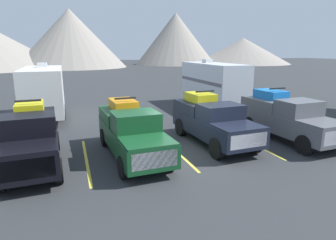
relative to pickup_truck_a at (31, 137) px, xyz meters
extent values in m
plane|color=#2D3033|center=(6.02, -0.66, -1.19)|extent=(240.00, 240.00, 0.00)
cube|color=black|center=(0.01, -0.19, -0.27)|extent=(2.26, 5.48, 0.96)
cube|color=black|center=(0.12, -2.12, 0.25)|extent=(1.97, 1.61, 0.08)
cube|color=black|center=(0.04, -0.67, 0.62)|extent=(1.93, 1.50, 0.82)
cube|color=slate|center=(0.07, -1.23, 0.66)|extent=(1.74, 0.32, 0.60)
cube|color=black|center=(-0.07, 1.26, 0.47)|extent=(2.06, 2.58, 0.50)
cube|color=silver|center=(0.16, -2.84, -0.22)|extent=(1.68, 0.15, 0.67)
cylinder|color=black|center=(1.02, -1.96, -0.75)|extent=(0.33, 0.90, 0.88)
cylinder|color=black|center=(0.82, 1.69, -0.75)|extent=(0.33, 0.90, 0.88)
cylinder|color=black|center=(-0.99, 1.59, -0.75)|extent=(0.33, 0.90, 0.88)
cube|color=yellow|center=(-0.07, 1.26, 0.94)|extent=(1.17, 1.64, 0.45)
cylinder|color=black|center=(0.40, 0.74, 0.94)|extent=(0.20, 0.45, 0.44)
cylinder|color=black|center=(-0.48, 0.70, 0.94)|extent=(0.20, 0.45, 0.44)
cylinder|color=black|center=(0.34, 1.83, 0.94)|extent=(0.20, 0.45, 0.44)
cylinder|color=black|center=(-0.54, 1.78, 0.94)|extent=(0.20, 0.45, 0.44)
cube|color=black|center=(-0.04, 0.82, 1.32)|extent=(0.99, 0.13, 0.08)
cube|color=#144723|center=(4.00, -0.26, -0.34)|extent=(2.25, 5.96, 0.87)
cube|color=#144723|center=(4.12, -2.36, 0.13)|extent=(1.94, 1.74, 0.08)
cube|color=#144723|center=(4.03, -0.78, 0.49)|extent=(1.90, 1.62, 0.80)
cube|color=slate|center=(4.07, -1.39, 0.53)|extent=(1.71, 0.32, 0.59)
cube|color=#144723|center=(3.92, 1.33, 0.35)|extent=(2.04, 2.80, 0.52)
cube|color=silver|center=(4.16, -3.15, -0.30)|extent=(1.65, 0.15, 0.61)
cylinder|color=black|center=(5.00, -2.20, -0.78)|extent=(0.32, 0.84, 0.82)
cylinder|color=black|center=(3.22, -2.29, -0.78)|extent=(0.32, 0.84, 0.82)
cylinder|color=black|center=(4.78, 1.78, -0.78)|extent=(0.32, 0.84, 0.82)
cylinder|color=black|center=(3.01, 1.69, -0.78)|extent=(0.32, 0.84, 0.82)
cube|color=orange|center=(3.92, 1.33, 0.83)|extent=(1.16, 1.78, 0.45)
cylinder|color=black|center=(4.38, 0.76, 0.83)|extent=(0.20, 0.45, 0.44)
cylinder|color=black|center=(3.51, 0.71, 0.83)|extent=(0.20, 0.45, 0.44)
cylinder|color=black|center=(4.32, 1.94, 0.83)|extent=(0.20, 0.45, 0.44)
cylinder|color=black|center=(3.45, 1.89, 0.83)|extent=(0.20, 0.45, 0.44)
cube|color=black|center=(3.94, 0.84, 1.21)|extent=(0.97, 0.13, 0.08)
cube|color=black|center=(8.17, 0.26, -0.29)|extent=(2.38, 5.62, 0.86)
cube|color=black|center=(8.28, -1.72, 0.18)|extent=(2.08, 1.65, 0.08)
cube|color=black|center=(8.20, -0.24, 0.50)|extent=(2.03, 1.54, 0.73)
cube|color=slate|center=(8.23, -0.81, 0.54)|extent=(1.84, 0.31, 0.54)
cube|color=black|center=(8.09, 1.75, 0.41)|extent=(2.17, 2.64, 0.54)
cube|color=silver|center=(8.32, -2.46, -0.25)|extent=(1.77, 0.16, 0.60)
cylinder|color=black|center=(9.23, -1.56, -0.72)|extent=(0.33, 0.94, 0.93)
cylinder|color=black|center=(7.32, -1.67, -0.72)|extent=(0.33, 0.94, 0.93)
cylinder|color=black|center=(9.03, 2.18, -0.72)|extent=(0.33, 0.94, 0.93)
cylinder|color=black|center=(7.12, 2.08, -0.72)|extent=(0.33, 0.94, 0.93)
cube|color=yellow|center=(8.09, 1.75, 0.90)|extent=(1.23, 1.68, 0.45)
cylinder|color=black|center=(8.59, 1.21, 0.89)|extent=(0.20, 0.45, 0.44)
cylinder|color=black|center=(7.66, 1.16, 0.89)|extent=(0.20, 0.45, 0.44)
cylinder|color=black|center=(8.53, 2.33, 0.89)|extent=(0.20, 0.45, 0.44)
cylinder|color=black|center=(7.60, 2.28, 0.89)|extent=(0.20, 0.45, 0.44)
cube|color=black|center=(8.12, 1.29, 1.27)|extent=(1.04, 0.14, 0.08)
cube|color=#595B60|center=(12.07, -0.44, -0.30)|extent=(2.33, 5.75, 0.90)
cube|color=#595B60|center=(12.18, -2.47, 0.19)|extent=(2.02, 1.69, 0.08)
cube|color=#595B60|center=(12.10, -0.95, 0.55)|extent=(1.98, 1.57, 0.80)
cube|color=slate|center=(12.13, -1.54, 0.59)|extent=(1.79, 0.32, 0.59)
cube|color=#595B60|center=(11.99, 1.08, 0.45)|extent=(2.12, 2.70, 0.59)
cylinder|color=black|center=(13.11, -2.31, -0.75)|extent=(0.33, 0.90, 0.89)
cylinder|color=black|center=(11.25, -2.41, -0.75)|extent=(0.33, 0.90, 0.89)
cylinder|color=black|center=(12.90, 1.53, -0.75)|extent=(0.33, 0.90, 0.89)
cylinder|color=black|center=(11.04, 1.43, -0.75)|extent=(0.33, 0.90, 0.89)
cube|color=blue|center=(11.99, 1.08, 0.97)|extent=(1.20, 1.72, 0.45)
cylinder|color=black|center=(12.48, 0.53, 0.96)|extent=(0.20, 0.45, 0.44)
cylinder|color=black|center=(11.57, 0.48, 0.96)|extent=(0.20, 0.45, 0.44)
cylinder|color=black|center=(12.41, 1.68, 0.96)|extent=(0.20, 0.45, 0.44)
cylinder|color=black|center=(11.51, 1.63, 0.96)|extent=(0.20, 0.45, 0.44)
cube|color=black|center=(12.02, 0.61, 1.34)|extent=(1.01, 0.13, 0.08)
cube|color=gold|center=(2.04, -0.05, -1.18)|extent=(0.12, 5.50, 0.01)
cube|color=gold|center=(6.02, -0.05, -1.18)|extent=(0.12, 5.50, 0.01)
cube|color=gold|center=(10.00, -0.05, -1.18)|extent=(0.12, 5.50, 0.01)
cube|color=gold|center=(13.97, -0.05, -1.18)|extent=(0.12, 5.50, 0.01)
cube|color=white|center=(-0.05, 8.64, 0.76)|extent=(2.47, 6.60, 2.83)
cube|color=brown|center=(-1.26, 8.63, 0.90)|extent=(0.08, 6.31, 0.24)
cube|color=silver|center=(-0.06, 9.63, 2.32)|extent=(0.61, 0.71, 0.30)
cube|color=#333333|center=(-0.01, 4.75, -0.87)|extent=(0.13, 1.20, 0.12)
cylinder|color=black|center=(1.07, 7.86, -0.81)|extent=(0.23, 0.76, 0.76)
cylinder|color=black|center=(-1.15, 7.84, -0.81)|extent=(0.23, 0.76, 0.76)
cylinder|color=black|center=(1.05, 9.44, -0.81)|extent=(0.23, 0.76, 0.76)
cylinder|color=black|center=(-1.16, 9.42, -0.81)|extent=(0.23, 0.76, 0.76)
cube|color=silver|center=(12.39, 8.71, 0.82)|extent=(2.47, 7.31, 2.96)
cube|color=#595960|center=(11.18, 8.69, 0.97)|extent=(0.09, 7.00, 0.24)
cube|color=silver|center=(12.38, 9.80, 2.45)|extent=(0.61, 0.71, 0.30)
cube|color=#333333|center=(12.44, 4.46, -0.87)|extent=(0.13, 1.20, 0.12)
cylinder|color=black|center=(13.51, 7.84, -0.81)|extent=(0.23, 0.76, 0.76)
cylinder|color=black|center=(11.30, 7.82, -0.81)|extent=(0.23, 0.76, 0.76)
cylinder|color=black|center=(13.49, 9.59, -0.81)|extent=(0.23, 0.76, 0.76)
cylinder|color=black|center=(11.28, 9.57, -0.81)|extent=(0.23, 0.76, 0.76)
cone|color=gray|center=(2.69, 69.52, 6.12)|extent=(28.07, 28.07, 14.61)
cone|color=gray|center=(33.47, 75.09, 6.50)|extent=(24.63, 24.63, 15.38)
cone|color=gray|center=(55.70, 72.32, 2.88)|extent=(29.93, 29.93, 8.14)
camera|label=1|loc=(1.61, -12.12, 3.35)|focal=31.23mm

